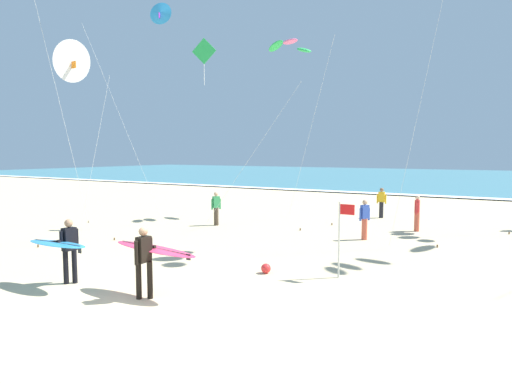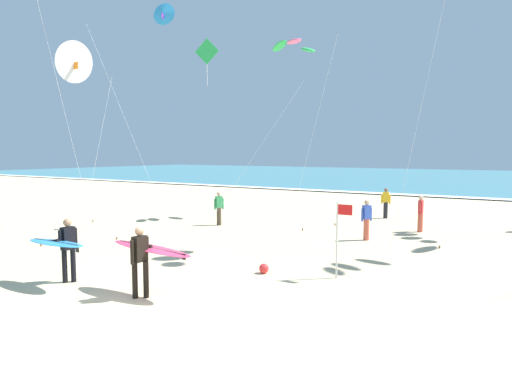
{
  "view_description": "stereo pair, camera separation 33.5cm",
  "coord_description": "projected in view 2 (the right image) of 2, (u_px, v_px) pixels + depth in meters",
  "views": [
    {
      "loc": [
        6.97,
        -7.02,
        3.42
      ],
      "look_at": [
        -0.74,
        5.81,
        2.1
      ],
      "focal_mm": 31.15,
      "sensor_mm": 36.0,
      "label": 1
    },
    {
      "loc": [
        7.25,
        -6.84,
        3.42
      ],
      "look_at": [
        -0.74,
        5.81,
        2.1
      ],
      "focal_mm": 31.15,
      "sensor_mm": 36.0,
      "label": 2
    }
  ],
  "objects": [
    {
      "name": "beach_ball",
      "position": [
        264.0,
        268.0,
        12.62
      ],
      "size": [
        0.28,
        0.28,
        0.28
      ],
      "primitive_type": "sphere",
      "color": "red",
      "rests_on": "ground"
    },
    {
      "name": "bystander_red_top",
      "position": [
        421.0,
        213.0,
        19.18
      ],
      "size": [
        0.22,
        0.5,
        1.59
      ],
      "color": "#D8593F",
      "rests_on": "ground"
    },
    {
      "name": "bystander_blue_top",
      "position": [
        367.0,
        220.0,
        17.37
      ],
      "size": [
        0.33,
        0.43,
        1.59
      ],
      "color": "#D8593F",
      "rests_on": "ground"
    },
    {
      "name": "bystander_green_top",
      "position": [
        219.0,
        208.0,
        20.98
      ],
      "size": [
        0.31,
        0.45,
        1.59
      ],
      "color": "#4C3D2D",
      "rests_on": "ground"
    },
    {
      "name": "kite_delta_ivory_near",
      "position": [
        74.0,
        62.0,
        15.65
      ],
      "size": [
        0.53,
        2.38,
        7.35
      ],
      "color": "white",
      "rests_on": "ground"
    },
    {
      "name": "lifeguard_flag",
      "position": [
        339.0,
        233.0,
        12.02
      ],
      "size": [
        0.45,
        0.05,
        2.1
      ],
      "color": "silver",
      "rests_on": "ground"
    },
    {
      "name": "shoreline_foam",
      "position": [
        425.0,
        195.0,
        34.85
      ],
      "size": [
        160.0,
        1.51,
        0.01
      ],
      "primitive_type": "cube",
      "color": "white",
      "rests_on": "ocean_water"
    },
    {
      "name": "bystander_yellow_top",
      "position": [
        386.0,
        203.0,
        23.2
      ],
      "size": [
        0.5,
        0.22,
        1.59
      ],
      "color": "black",
      "rests_on": "ground"
    },
    {
      "name": "surfer_trailing",
      "position": [
        146.0,
        252.0,
        10.56
      ],
      "size": [
        2.48,
        0.93,
        1.71
      ],
      "color": "black",
      "rests_on": "ground"
    },
    {
      "name": "kite_delta_cobalt_distant",
      "position": [
        163.0,
        15.0,
        20.34
      ],
      "size": [
        4.23,
        1.75,
        10.31
      ],
      "color": "#2D99DB",
      "rests_on": "ground"
    },
    {
      "name": "surfer_lead",
      "position": [
        62.0,
        244.0,
        11.53
      ],
      "size": [
        2.1,
        0.92,
        1.71
      ],
      "color": "black",
      "rests_on": "ground"
    },
    {
      "name": "ocean_water",
      "position": [
        472.0,
        178.0,
        59.87
      ],
      "size": [
        160.0,
        60.0,
        0.08
      ],
      "primitive_type": "cube",
      "color": "teal",
      "rests_on": "ground"
    },
    {
      "name": "ground_plane",
      "position": [
        145.0,
        306.0,
        9.92
      ],
      "size": [
        160.0,
        160.0,
        0.0
      ],
      "primitive_type": "plane",
      "color": "#D1BA8E"
    },
    {
      "name": "kite_arc_rose_outer",
      "position": [
        294.0,
        46.0,
        23.27
      ],
      "size": [
        4.22,
        3.04,
        9.35
      ],
      "color": "green",
      "rests_on": "ground"
    },
    {
      "name": "kite_diamond_emerald_extra",
      "position": [
        210.0,
        58.0,
        20.11
      ],
      "size": [
        4.9,
        1.42,
        8.6
      ],
      "color": "green",
      "rests_on": "ground"
    }
  ]
}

